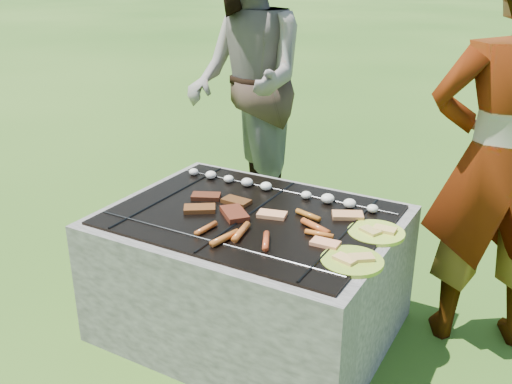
% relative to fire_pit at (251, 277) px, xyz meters
% --- Properties ---
extents(lawn, '(60.00, 60.00, 0.00)m').
position_rel_fire_pit_xyz_m(lawn, '(0.00, 0.00, -0.28)').
color(lawn, '#224A12').
rests_on(lawn, ground).
extents(fire_pit, '(1.30, 1.00, 0.62)m').
position_rel_fire_pit_xyz_m(fire_pit, '(0.00, 0.00, 0.00)').
color(fire_pit, '#A6A094').
rests_on(fire_pit, ground).
extents(mushrooms, '(1.05, 0.06, 0.04)m').
position_rel_fire_pit_xyz_m(mushrooms, '(-0.01, 0.29, 0.35)').
color(mushrooms, silver).
rests_on(mushrooms, fire_pit).
extents(pork_slabs, '(0.40, 0.28, 0.02)m').
position_rel_fire_pit_xyz_m(pork_slabs, '(-0.15, -0.02, 0.34)').
color(pork_slabs, maroon).
rests_on(pork_slabs, fire_pit).
extents(sausages, '(0.52, 0.49, 0.03)m').
position_rel_fire_pit_xyz_m(sausages, '(0.17, -0.15, 0.34)').
color(sausages, orange).
rests_on(sausages, fire_pit).
extents(bread_on_grate, '(0.45, 0.40, 0.02)m').
position_rel_fire_pit_xyz_m(bread_on_grate, '(0.30, 0.05, 0.34)').
color(bread_on_grate, '#E6B375').
rests_on(bread_on_grate, fire_pit).
extents(plate_far, '(0.27, 0.27, 0.03)m').
position_rel_fire_pit_xyz_m(plate_far, '(0.56, 0.10, 0.33)').
color(plate_far, yellow).
rests_on(plate_far, fire_pit).
extents(plate_near, '(0.28, 0.28, 0.03)m').
position_rel_fire_pit_xyz_m(plate_near, '(0.56, -0.19, 0.33)').
color(plate_near, gold).
rests_on(plate_near, fire_pit).
extents(cook, '(0.75, 0.63, 1.75)m').
position_rel_fire_pit_xyz_m(cook, '(0.96, 0.48, 0.59)').
color(cook, gray).
rests_on(cook, ground).
extents(bystander, '(1.15, 1.15, 1.89)m').
position_rel_fire_pit_xyz_m(bystander, '(-0.69, 1.12, 0.66)').
color(bystander, gray).
rests_on(bystander, ground).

